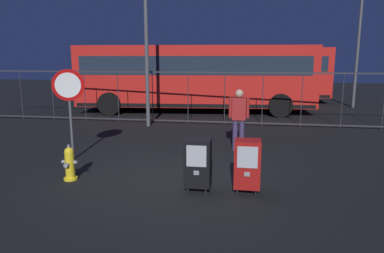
# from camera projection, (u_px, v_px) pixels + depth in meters

# --- Properties ---
(ground_plane) EXTENTS (60.00, 60.00, 0.00)m
(ground_plane) POSITION_uv_depth(u_px,v_px,m) (169.00, 179.00, 7.51)
(ground_plane) COLOR black
(fire_hydrant) EXTENTS (0.33, 0.32, 0.75)m
(fire_hydrant) POSITION_uv_depth(u_px,v_px,m) (70.00, 163.00, 7.40)
(fire_hydrant) COLOR yellow
(fire_hydrant) RESTS_ON ground_plane
(newspaper_box_primary) EXTENTS (0.48, 0.42, 1.02)m
(newspaper_box_primary) POSITION_uv_depth(u_px,v_px,m) (198.00, 163.00, 6.71)
(newspaper_box_primary) COLOR black
(newspaper_box_primary) RESTS_ON ground_plane
(newspaper_box_secondary) EXTENTS (0.48, 0.42, 1.02)m
(newspaper_box_secondary) POSITION_uv_depth(u_px,v_px,m) (247.00, 164.00, 6.64)
(newspaper_box_secondary) COLOR black
(newspaper_box_secondary) RESTS_ON ground_plane
(stop_sign) EXTENTS (0.71, 0.31, 2.23)m
(stop_sign) POSITION_uv_depth(u_px,v_px,m) (69.00, 95.00, 8.63)
(stop_sign) COLOR #4C4F54
(stop_sign) RESTS_ON ground_plane
(pedestrian) EXTENTS (0.55, 0.22, 1.67)m
(pedestrian) POSITION_uv_depth(u_px,v_px,m) (239.00, 116.00, 9.61)
(pedestrian) COLOR #382D51
(pedestrian) RESTS_ON ground_plane
(fence_barrier) EXTENTS (18.03, 0.04, 2.00)m
(fence_barrier) POSITION_uv_depth(u_px,v_px,m) (206.00, 97.00, 13.42)
(fence_barrier) COLOR #2D2D33
(fence_barrier) RESTS_ON ground_plane
(bus_near) EXTENTS (10.68, 3.52, 3.00)m
(bus_near) POSITION_uv_depth(u_px,v_px,m) (195.00, 75.00, 16.33)
(bus_near) COLOR red
(bus_near) RESTS_ON ground_plane
(bus_far) EXTENTS (10.63, 3.29, 3.00)m
(bus_far) POSITION_uv_depth(u_px,v_px,m) (232.00, 71.00, 20.38)
(bus_far) COLOR red
(bus_far) RESTS_ON ground_plane
(street_light_near_left) EXTENTS (0.32, 0.32, 6.96)m
(street_light_near_left) POSITION_uv_depth(u_px,v_px,m) (360.00, 25.00, 17.38)
(street_light_near_left) COLOR #4C4F54
(street_light_near_left) RESTS_ON ground_plane
(street_light_near_right) EXTENTS (0.32, 0.32, 6.58)m
(street_light_near_right) POSITION_uv_depth(u_px,v_px,m) (146.00, 18.00, 12.50)
(street_light_near_right) COLOR #4C4F54
(street_light_near_right) RESTS_ON ground_plane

